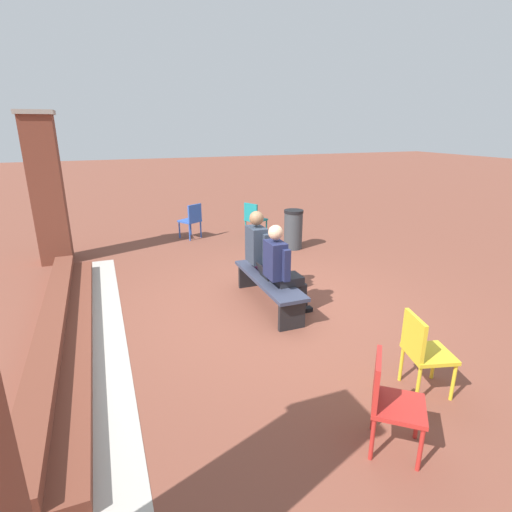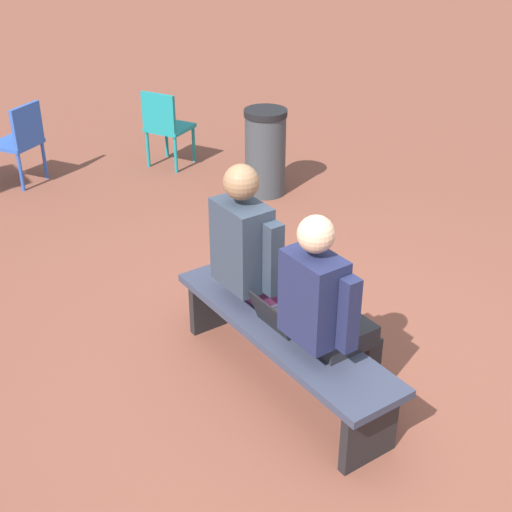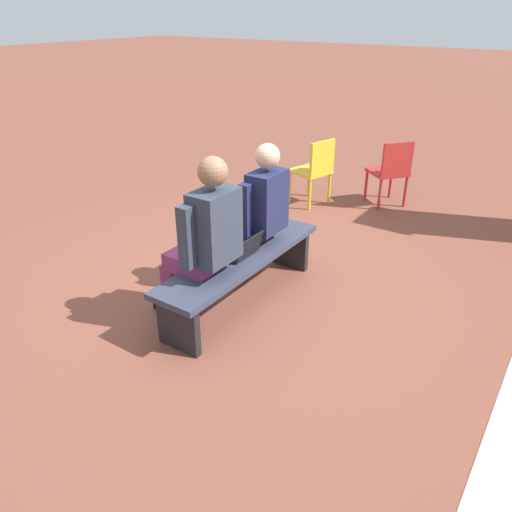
{
  "view_description": "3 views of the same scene",
  "coord_description": "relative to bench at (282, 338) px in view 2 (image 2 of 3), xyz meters",
  "views": [
    {
      "loc": [
        -4.92,
        2.29,
        2.59
      ],
      "look_at": [
        0.5,
        0.16,
        0.68
      ],
      "focal_mm": 28.0,
      "sensor_mm": 36.0,
      "label": 1
    },
    {
      "loc": [
        -2.71,
        2.29,
        2.91
      ],
      "look_at": [
        0.54,
        0.03,
        0.73
      ],
      "focal_mm": 50.0,
      "sensor_mm": 36.0,
      "label": 2
    },
    {
      "loc": [
        3.13,
        2.29,
        2.31
      ],
      "look_at": [
        0.29,
        0.35,
        0.57
      ],
      "focal_mm": 35.0,
      "sensor_mm": 36.0,
      "label": 3
    }
  ],
  "objects": [
    {
      "name": "plastic_chair_near_bench_left",
      "position": [
        3.72,
        -1.21,
        0.13
      ],
      "size": [
        0.57,
        0.57,
        0.84
      ],
      "color": "teal",
      "rests_on": "ground"
    },
    {
      "name": "ground_plane",
      "position": [
        -0.15,
        -0.1,
        -0.35
      ],
      "size": [
        60.0,
        60.0,
        0.0
      ],
      "primitive_type": "plane",
      "color": "brown"
    },
    {
      "name": "person_student",
      "position": [
        -0.32,
        -0.07,
        0.35
      ],
      "size": [
        0.53,
        0.67,
        1.32
      ],
      "color": "#232328",
      "rests_on": "ground"
    },
    {
      "name": "person_adult",
      "position": [
        0.38,
        -0.07,
        0.38
      ],
      "size": [
        0.56,
        0.71,
        1.38
      ],
      "color": "#7F2D5B",
      "rests_on": "ground"
    },
    {
      "name": "laptop",
      "position": [
        0.01,
        0.01,
        0.15
      ],
      "size": [
        0.32,
        0.29,
        0.21
      ],
      "color": "black",
      "rests_on": "bench"
    },
    {
      "name": "plastic_chair_foreground",
      "position": [
        4.15,
        0.21,
        0.13
      ],
      "size": [
        0.57,
        0.57,
        0.84
      ],
      "color": "#2D56B7",
      "rests_on": "ground"
    },
    {
      "name": "litter_bin",
      "position": [
        2.53,
        -1.67,
        0.08
      ],
      "size": [
        0.42,
        0.42,
        0.86
      ],
      "color": "#383D42",
      "rests_on": "ground"
    },
    {
      "name": "bench",
      "position": [
        0.0,
        0.0,
        0.0
      ],
      "size": [
        1.8,
        0.44,
        0.45
      ],
      "color": "#33384C",
      "rests_on": "ground"
    }
  ]
}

